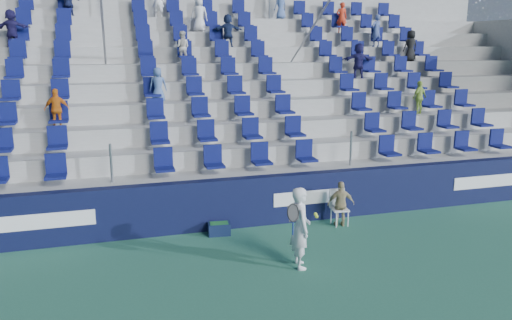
{
  "coord_description": "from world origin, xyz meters",
  "views": [
    {
      "loc": [
        -2.9,
        -7.9,
        4.29
      ],
      "look_at": [
        0.2,
        2.8,
        1.7
      ],
      "focal_mm": 35.0,
      "sensor_mm": 36.0,
      "label": 1
    }
  ],
  "objects": [
    {
      "name": "ground",
      "position": [
        0.0,
        0.0,
        0.0
      ],
      "size": [
        70.0,
        70.0,
        0.0
      ],
      "primitive_type": "plane",
      "color": "#2D6A51",
      "rests_on": "ground"
    },
    {
      "name": "sponsor_wall",
      "position": [
        0.0,
        3.15,
        0.6
      ],
      "size": [
        24.0,
        0.32,
        1.2
      ],
      "color": "#0E1233",
      "rests_on": "ground"
    },
    {
      "name": "grandstand",
      "position": [
        -0.0,
        8.24,
        2.14
      ],
      "size": [
        24.0,
        8.17,
        6.63
      ],
      "color": "#AAA9A4",
      "rests_on": "ground"
    },
    {
      "name": "tennis_player",
      "position": [
        0.47,
        0.64,
        0.82
      ],
      "size": [
        0.69,
        0.66,
        1.63
      ],
      "color": "silver",
      "rests_on": "ground"
    },
    {
      "name": "line_judge_chair",
      "position": [
        2.24,
        2.64,
        0.5
      ],
      "size": [
        0.42,
        0.43,
        0.87
      ],
      "color": "white",
      "rests_on": "ground"
    },
    {
      "name": "line_judge",
      "position": [
        2.24,
        2.5,
        0.55
      ],
      "size": [
        0.69,
        0.41,
        1.11
      ],
      "primitive_type": "imported",
      "rotation": [
        0.0,
        0.0,
        2.91
      ],
      "color": "tan",
      "rests_on": "ground"
    },
    {
      "name": "ball_bin",
      "position": [
        -0.7,
        2.75,
        0.15
      ],
      "size": [
        0.53,
        0.38,
        0.28
      ],
      "color": "#0F1A3A",
      "rests_on": "ground"
    }
  ]
}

